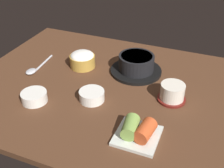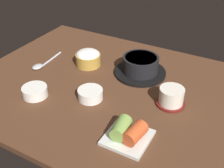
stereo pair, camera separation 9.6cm
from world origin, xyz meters
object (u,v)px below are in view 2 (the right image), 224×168
object	(u,v)px
rice_bowl	(88,58)
tea_cup_with_saucer	(171,97)
side_bowl_near	(35,91)
banchan_cup_center	(90,94)
kimchi_plate	(128,133)
stone_pot	(140,66)
spoon	(42,64)

from	to	relation	value
rice_bowl	tea_cup_with_saucer	distance (cm)	38.19
side_bowl_near	tea_cup_with_saucer	bearing A→B (deg)	22.81
rice_bowl	banchan_cup_center	distance (cm)	22.69
tea_cup_with_saucer	kimchi_plate	world-z (taller)	tea_cup_with_saucer
stone_pot	spoon	distance (cm)	38.97
rice_bowl	side_bowl_near	size ratio (longest dim) A/B	1.17
tea_cup_with_saucer	stone_pot	bearing A→B (deg)	142.41
side_bowl_near	stone_pot	bearing A→B (deg)	50.23
kimchi_plate	side_bowl_near	world-z (taller)	kimchi_plate
banchan_cup_center	kimchi_plate	world-z (taller)	kimchi_plate
banchan_cup_center	side_bowl_near	xyz separation A→B (cm)	(-17.06, -7.63, -0.03)
banchan_cup_center	kimchi_plate	distance (cm)	22.12
tea_cup_with_saucer	rice_bowl	bearing A→B (deg)	166.57
banchan_cup_center	spoon	size ratio (longest dim) A/B	0.50
banchan_cup_center	spoon	distance (cm)	30.00
side_bowl_near	spoon	distance (cm)	20.24
rice_bowl	banchan_cup_center	world-z (taller)	rice_bowl
stone_pot	rice_bowl	xyz separation A→B (cm)	(-20.77, -3.73, -0.02)
kimchi_plate	spoon	world-z (taller)	kimchi_plate
side_bowl_near	spoon	world-z (taller)	side_bowl_near
tea_cup_with_saucer	spoon	xyz separation A→B (cm)	(-52.87, -0.79, -2.39)
tea_cup_with_saucer	spoon	distance (cm)	52.93
banchan_cup_center	kimchi_plate	size ratio (longest dim) A/B	0.69
stone_pot	kimchi_plate	bearing A→B (deg)	-71.30
rice_bowl	kimchi_plate	size ratio (longest dim) A/B	0.82
stone_pot	kimchi_plate	world-z (taller)	stone_pot
spoon	kimchi_plate	bearing A→B (deg)	-22.67
side_bowl_near	spoon	xyz separation A→B (cm)	(-11.54, 16.59, -1.19)
tea_cup_with_saucer	spoon	bearing A→B (deg)	-179.14
kimchi_plate	side_bowl_near	size ratio (longest dim) A/B	1.43
tea_cup_with_saucer	side_bowl_near	size ratio (longest dim) A/B	1.11
tea_cup_with_saucer	kimchi_plate	bearing A→B (deg)	-103.75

